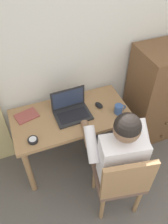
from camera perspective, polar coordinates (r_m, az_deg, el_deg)
The scene contains 10 objects.
wall_back at distance 2.28m, azimuth 3.25°, elevation 17.61°, with size 4.80×0.05×2.50m, color silver.
desk at distance 2.30m, azimuth -3.22°, elevation -2.73°, with size 1.15×0.58×0.71m.
dresser at distance 2.76m, azimuth 18.32°, elevation 4.14°, with size 0.65×0.51×1.18m.
chair at distance 2.06m, azimuth 9.21°, elevation -16.32°, with size 0.48×0.47×0.90m.
person_seated at distance 2.00m, azimuth 8.14°, elevation -9.31°, with size 0.60×0.63×1.22m.
laptop at distance 2.20m, azimuth -3.21°, elevation 0.66°, with size 0.35×0.26×0.24m.
computer_mouse at distance 2.30m, azimuth 3.75°, elevation 1.72°, with size 0.06×0.10×0.03m, color black.
desk_clock at distance 2.04m, azimuth -12.66°, elevation -6.88°, with size 0.09×0.09×0.03m.
notebook_pad at distance 2.27m, azimuth -14.16°, elevation -0.93°, with size 0.21×0.15×0.01m, color #994742.
coffee_mug at distance 2.23m, azimuth 8.67°, elevation 0.74°, with size 0.12×0.08×0.09m.
Camera 1 is at (-0.83, 0.35, 2.30)m, focal length 36.55 mm.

